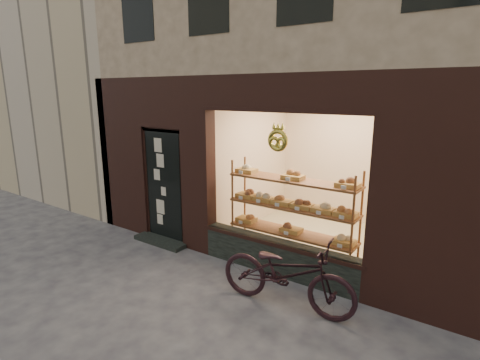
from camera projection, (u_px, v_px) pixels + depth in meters
The scene contains 4 objects.
ground at pixel (160, 330), 4.58m from camera, with size 90.00×90.00×0.00m, color #3F3D48.
neighbor_left at pixel (80, 44), 13.27m from camera, with size 12.00×7.00×9.00m, color #BFB4A3.
display_shelf at pixel (292, 215), 6.16m from camera, with size 2.20×0.45×1.70m.
bicycle at pixel (287, 273), 4.96m from camera, with size 0.66×1.89×0.99m, color black.
Camera 1 is at (3.11, -2.74, 2.85)m, focal length 28.00 mm.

